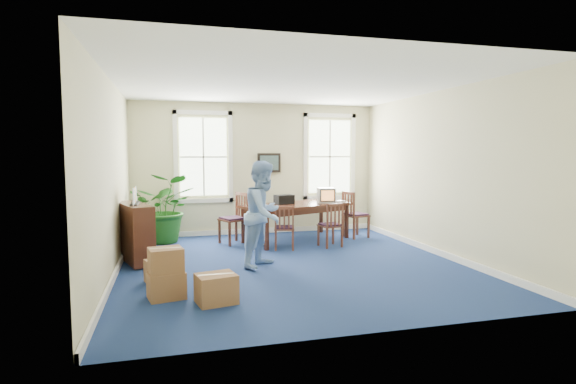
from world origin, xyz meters
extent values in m
plane|color=navy|center=(0.00, 0.00, 0.00)|extent=(6.50, 6.50, 0.00)
plane|color=white|center=(0.00, 0.00, 3.20)|extent=(6.50, 6.50, 0.00)
plane|color=beige|center=(0.00, 3.25, 1.60)|extent=(6.50, 0.00, 6.50)
plane|color=beige|center=(0.00, -3.25, 1.60)|extent=(6.50, 0.00, 6.50)
plane|color=beige|center=(-3.00, 0.00, 1.60)|extent=(0.00, 6.50, 6.50)
plane|color=beige|center=(3.00, 0.00, 1.60)|extent=(0.00, 6.50, 6.50)
cube|color=white|center=(0.00, 3.22, 0.06)|extent=(6.00, 0.04, 0.12)
cube|color=white|center=(-2.97, 0.00, 0.06)|extent=(0.04, 6.50, 0.12)
cube|color=white|center=(2.97, 0.00, 0.06)|extent=(0.04, 6.50, 0.12)
cube|color=white|center=(1.76, 2.08, 0.87)|extent=(0.20, 0.23, 0.05)
cube|color=black|center=(0.41, 2.14, 0.94)|extent=(0.46, 0.36, 0.21)
imported|color=#86ACE2|center=(-0.50, -0.01, 0.93)|extent=(1.12, 1.15, 1.86)
cube|color=#441E13|center=(-2.73, 0.88, 0.52)|extent=(0.79, 1.39, 1.05)
imported|color=#195215|center=(-2.19, 2.61, 0.77)|extent=(1.65, 1.53, 1.55)
camera|label=1|loc=(-2.08, -7.68, 2.00)|focal=28.00mm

